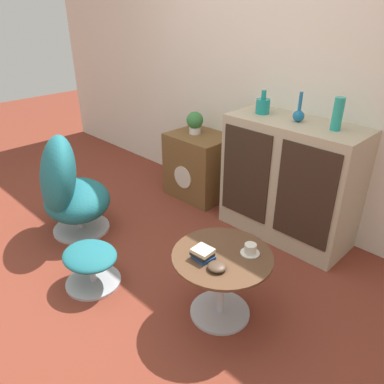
{
  "coord_description": "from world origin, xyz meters",
  "views": [
    {
      "loc": [
        1.94,
        -1.12,
        1.81
      ],
      "look_at": [
        0.2,
        0.62,
        0.55
      ],
      "focal_mm": 35.0,
      "sensor_mm": 36.0,
      "label": 1
    }
  ],
  "objects_px": {
    "sideboard": "(289,181)",
    "potted_plant": "(195,122)",
    "tv_console": "(200,166)",
    "vase_inner_right": "(338,114)",
    "vase_leftmost": "(263,106)",
    "teacup": "(250,250)",
    "book_stack": "(203,254)",
    "egg_chair": "(68,188)",
    "bowl": "(217,266)",
    "ottoman": "(90,261)",
    "vase_inner_left": "(299,114)",
    "coffee_table": "(221,275)"
  },
  "relations": [
    {
      "from": "sideboard",
      "to": "vase_inner_right",
      "type": "relative_size",
      "value": 4.64
    },
    {
      "from": "tv_console",
      "to": "coffee_table",
      "type": "distance_m",
      "value": 1.68
    },
    {
      "from": "tv_console",
      "to": "teacup",
      "type": "xyz_separation_m",
      "value": [
        1.36,
        -0.98,
        0.17
      ]
    },
    {
      "from": "book_stack",
      "to": "bowl",
      "type": "xyz_separation_m",
      "value": [
        0.12,
        -0.02,
        -0.01
      ]
    },
    {
      "from": "vase_inner_left",
      "to": "coffee_table",
      "type": "bearing_deg",
      "value": -78.2
    },
    {
      "from": "sideboard",
      "to": "vase_leftmost",
      "type": "relative_size",
      "value": 5.78
    },
    {
      "from": "sideboard",
      "to": "ottoman",
      "type": "relative_size",
      "value": 2.58
    },
    {
      "from": "vase_leftmost",
      "to": "coffee_table",
      "type": "bearing_deg",
      "value": -63.33
    },
    {
      "from": "sideboard",
      "to": "potted_plant",
      "type": "relative_size",
      "value": 4.99
    },
    {
      "from": "potted_plant",
      "to": "teacup",
      "type": "distance_m",
      "value": 1.76
    },
    {
      "from": "ottoman",
      "to": "coffee_table",
      "type": "height_order",
      "value": "coffee_table"
    },
    {
      "from": "egg_chair",
      "to": "book_stack",
      "type": "distance_m",
      "value": 1.49
    },
    {
      "from": "egg_chair",
      "to": "teacup",
      "type": "distance_m",
      "value": 1.68
    },
    {
      "from": "vase_inner_right",
      "to": "book_stack",
      "type": "bearing_deg",
      "value": -95.85
    },
    {
      "from": "ottoman",
      "to": "vase_inner_left",
      "type": "relative_size",
      "value": 1.87
    },
    {
      "from": "sideboard",
      "to": "book_stack",
      "type": "height_order",
      "value": "sideboard"
    },
    {
      "from": "sideboard",
      "to": "tv_console",
      "type": "height_order",
      "value": "sideboard"
    },
    {
      "from": "vase_inner_right",
      "to": "book_stack",
      "type": "height_order",
      "value": "vase_inner_right"
    },
    {
      "from": "coffee_table",
      "to": "potted_plant",
      "type": "xyz_separation_m",
      "value": [
        -1.33,
        1.11,
        0.46
      ]
    },
    {
      "from": "tv_console",
      "to": "potted_plant",
      "type": "xyz_separation_m",
      "value": [
        -0.07,
        0.0,
        0.44
      ]
    },
    {
      "from": "tv_console",
      "to": "vase_inner_right",
      "type": "xyz_separation_m",
      "value": [
        1.32,
        -0.0,
        0.79
      ]
    },
    {
      "from": "bowl",
      "to": "book_stack",
      "type": "bearing_deg",
      "value": 173.11
    },
    {
      "from": "vase_inner_left",
      "to": "teacup",
      "type": "distance_m",
      "value": 1.18
    },
    {
      "from": "ottoman",
      "to": "vase_inner_right",
      "type": "relative_size",
      "value": 1.8
    },
    {
      "from": "vase_inner_left",
      "to": "book_stack",
      "type": "height_order",
      "value": "vase_inner_left"
    },
    {
      "from": "potted_plant",
      "to": "vase_inner_left",
      "type": "bearing_deg",
      "value": -0.13
    },
    {
      "from": "tv_console",
      "to": "coffee_table",
      "type": "bearing_deg",
      "value": -41.52
    },
    {
      "from": "vase_leftmost",
      "to": "sideboard",
      "type": "bearing_deg",
      "value": -0.69
    },
    {
      "from": "vase_inner_left",
      "to": "bowl",
      "type": "xyz_separation_m",
      "value": [
        0.3,
        -1.23,
        -0.57
      ]
    },
    {
      "from": "vase_inner_left",
      "to": "bowl",
      "type": "distance_m",
      "value": 1.39
    },
    {
      "from": "vase_inner_left",
      "to": "teacup",
      "type": "xyz_separation_m",
      "value": [
        0.34,
        -0.98,
        -0.56
      ]
    },
    {
      "from": "book_stack",
      "to": "bowl",
      "type": "bearing_deg",
      "value": -6.89
    },
    {
      "from": "vase_leftmost",
      "to": "teacup",
      "type": "height_order",
      "value": "vase_leftmost"
    },
    {
      "from": "potted_plant",
      "to": "teacup",
      "type": "relative_size",
      "value": 1.85
    },
    {
      "from": "book_stack",
      "to": "ottoman",
      "type": "bearing_deg",
      "value": -157.79
    },
    {
      "from": "teacup",
      "to": "bowl",
      "type": "bearing_deg",
      "value": -99.62
    },
    {
      "from": "coffee_table",
      "to": "teacup",
      "type": "relative_size",
      "value": 5.23
    },
    {
      "from": "ottoman",
      "to": "sideboard",
      "type": "bearing_deg",
      "value": 68.59
    },
    {
      "from": "egg_chair",
      "to": "bowl",
      "type": "bearing_deg",
      "value": 1.69
    },
    {
      "from": "egg_chair",
      "to": "teacup",
      "type": "relative_size",
      "value": 7.72
    },
    {
      "from": "vase_inner_left",
      "to": "potted_plant",
      "type": "bearing_deg",
      "value": 179.87
    },
    {
      "from": "tv_console",
      "to": "bowl",
      "type": "distance_m",
      "value": 1.81
    },
    {
      "from": "tv_console",
      "to": "bowl",
      "type": "relative_size",
      "value": 5.88
    },
    {
      "from": "vase_inner_right",
      "to": "book_stack",
      "type": "relative_size",
      "value": 1.82
    },
    {
      "from": "ottoman",
      "to": "potted_plant",
      "type": "height_order",
      "value": "potted_plant"
    },
    {
      "from": "tv_console",
      "to": "egg_chair",
      "type": "relative_size",
      "value": 0.72
    },
    {
      "from": "book_stack",
      "to": "bowl",
      "type": "height_order",
      "value": "book_stack"
    },
    {
      "from": "potted_plant",
      "to": "bowl",
      "type": "distance_m",
      "value": 1.88
    },
    {
      "from": "teacup",
      "to": "book_stack",
      "type": "distance_m",
      "value": 0.29
    },
    {
      "from": "vase_inner_left",
      "to": "vase_inner_right",
      "type": "height_order",
      "value": "vase_inner_right"
    }
  ]
}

